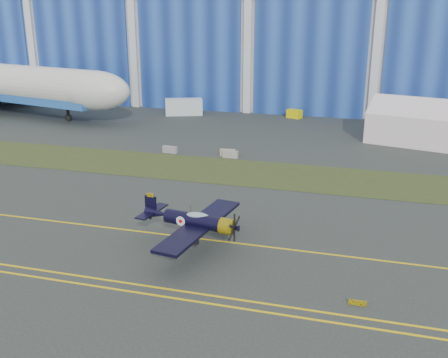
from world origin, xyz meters
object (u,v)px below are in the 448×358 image
(warbird, at_px, (194,220))
(tent, at_px, (422,120))
(shipping_container, at_px, (184,107))
(tug, at_px, (294,114))

(warbird, relative_size, tent, 0.79)
(shipping_container, bearing_deg, tug, -13.82)
(tug, bearing_deg, warbird, -68.16)
(tent, distance_m, shipping_container, 40.60)
(warbird, bearing_deg, tent, 73.17)
(tent, bearing_deg, warbird, -101.46)
(shipping_container, bearing_deg, tent, -34.36)
(warbird, xyz_separation_m, tent, (20.19, 42.07, 0.75))
(warbird, height_order, tug, warbird)
(warbird, relative_size, shipping_container, 1.94)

